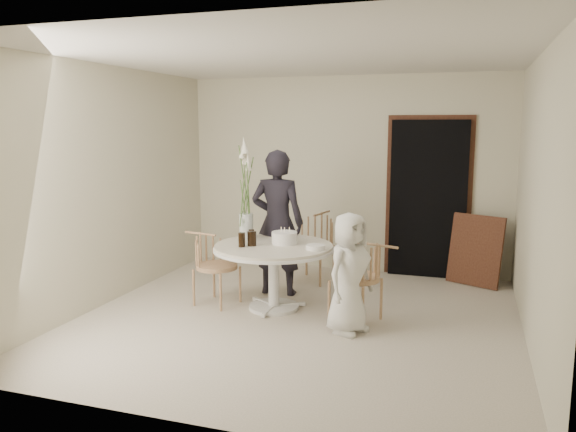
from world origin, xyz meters
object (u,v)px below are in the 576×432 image
(chair_far, at_px, (318,236))
(girl, at_px, (277,223))
(chair_right, at_px, (366,271))
(chair_left, at_px, (208,258))
(table, at_px, (274,255))
(birthday_cake, at_px, (284,238))
(flower_vase, at_px, (246,200))
(boy, at_px, (349,273))

(chair_far, distance_m, girl, 0.89)
(chair_far, bearing_deg, chair_right, -47.25)
(chair_far, bearing_deg, chair_left, -112.56)
(table, xyz_separation_m, birthday_cake, (0.10, 0.08, 0.18))
(table, height_order, chair_right, chair_right)
(chair_far, height_order, chair_right, chair_far)
(chair_right, relative_size, flower_vase, 0.73)
(chair_far, bearing_deg, birthday_cake, -80.45)
(chair_left, bearing_deg, table, -76.57)
(boy, height_order, birthday_cake, boy)
(birthday_cake, bearing_deg, table, -141.95)
(table, relative_size, boy, 1.11)
(chair_left, bearing_deg, chair_right, -82.09)
(chair_right, xyz_separation_m, flower_vase, (-1.46, 0.35, 0.63))
(boy, xyz_separation_m, birthday_cake, (-0.84, 0.52, 0.20))
(flower_vase, bearing_deg, table, -26.45)
(chair_left, xyz_separation_m, girl, (0.63, 0.59, 0.34))
(boy, relative_size, flower_vase, 1.02)
(girl, height_order, boy, girl)
(flower_vase, bearing_deg, birthday_cake, -13.81)
(girl, distance_m, boy, 1.51)
(boy, distance_m, flower_vase, 1.60)
(chair_left, distance_m, birthday_cake, 0.93)
(chair_right, distance_m, chair_left, 1.84)
(chair_far, relative_size, flower_vase, 0.75)
(table, height_order, girl, girl)
(chair_far, relative_size, chair_right, 1.03)
(girl, xyz_separation_m, flower_vase, (-0.25, -0.37, 0.31))
(chair_right, height_order, girl, girl)
(chair_left, relative_size, boy, 0.68)
(table, xyz_separation_m, chair_far, (0.14, 1.35, -0.04))
(chair_far, relative_size, birthday_cake, 3.13)
(chair_far, bearing_deg, girl, -98.97)
(chair_right, xyz_separation_m, girl, (-1.21, 0.71, 0.32))
(birthday_cake, bearing_deg, chair_far, 88.29)
(chair_right, bearing_deg, flower_vase, -84.62)
(birthday_cake, relative_size, flower_vase, 0.24)
(chair_left, distance_m, girl, 0.93)
(chair_right, xyz_separation_m, birthday_cake, (-0.96, 0.22, 0.24))
(chair_far, bearing_deg, flower_vase, -104.04)
(birthday_cake, distance_m, flower_vase, 0.65)
(table, height_order, boy, boy)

